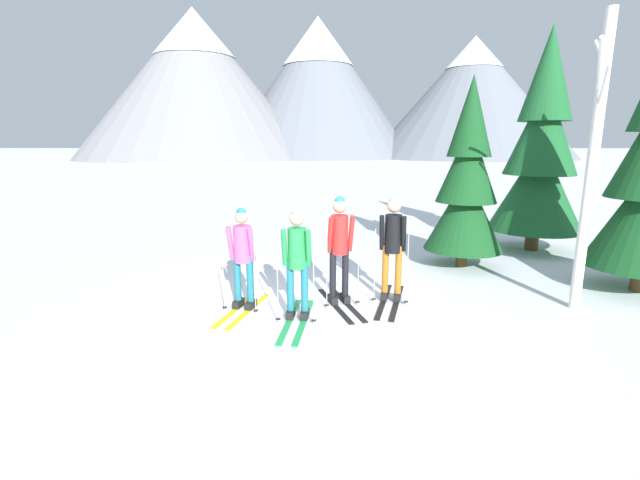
# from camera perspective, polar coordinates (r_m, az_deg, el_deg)

# --- Properties ---
(ground_plane) EXTENTS (400.00, 400.00, 0.00)m
(ground_plane) POSITION_cam_1_polar(r_m,az_deg,el_deg) (7.34, -0.83, -8.92)
(ground_plane) COLOR white
(skier_in_pink) EXTENTS (0.68, 1.63, 1.66)m
(skier_in_pink) POSITION_cam_1_polar(r_m,az_deg,el_deg) (7.23, -9.84, -1.92)
(skier_in_pink) COLOR yellow
(skier_in_pink) RESTS_ON ground
(skier_in_green) EXTENTS (0.61, 1.80, 1.72)m
(skier_in_green) POSITION_cam_1_polar(r_m,az_deg,el_deg) (6.72, -2.92, -2.32)
(skier_in_green) COLOR green
(skier_in_green) RESTS_ON ground
(skier_in_red) EXTENTS (0.80, 1.69, 1.82)m
(skier_in_red) POSITION_cam_1_polar(r_m,az_deg,el_deg) (7.35, 2.51, -0.66)
(skier_in_red) COLOR black
(skier_in_red) RESTS_ON ground
(skier_in_black) EXTENTS (0.72, 1.79, 1.80)m
(skier_in_black) POSITION_cam_1_polar(r_m,az_deg,el_deg) (7.61, 9.27, -0.30)
(skier_in_black) COLOR black
(skier_in_black) RESTS_ON ground
(pine_tree_near) EXTENTS (1.66, 1.66, 4.01)m
(pine_tree_near) POSITION_cam_1_polar(r_m,az_deg,el_deg) (10.00, 18.21, 6.98)
(pine_tree_near) COLOR #51381E
(pine_tree_near) RESTS_ON ground
(pine_tree_far) EXTENTS (2.21, 2.21, 5.33)m
(pine_tree_far) POSITION_cam_1_polar(r_m,az_deg,el_deg) (12.25, 26.33, 10.05)
(pine_tree_far) COLOR #51381E
(pine_tree_far) RESTS_ON ground
(birch_tree_tall) EXTENTS (0.58, 1.11, 4.56)m
(birch_tree_tall) POSITION_cam_1_polar(r_m,az_deg,el_deg) (8.10, 31.38, 8.46)
(birch_tree_tall) COLOR silver
(birch_tree_tall) RESTS_ON ground
(mountain_ridge_distant) EXTENTS (82.41, 42.87, 23.71)m
(mountain_ridge_distant) POSITION_cam_1_polar(r_m,az_deg,el_deg) (79.57, -1.24, 18.78)
(mountain_ridge_distant) COLOR gray
(mountain_ridge_distant) RESTS_ON ground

